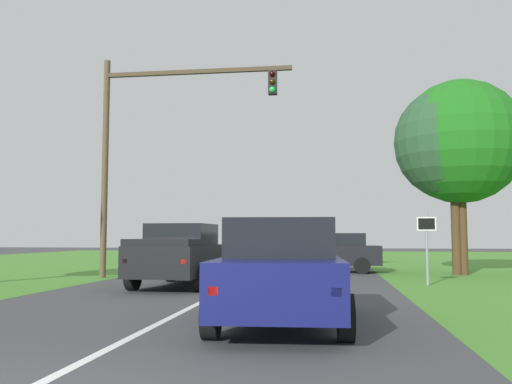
% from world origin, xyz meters
% --- Properties ---
extents(ground_plane, '(120.00, 120.00, 0.00)m').
position_xyz_m(ground_plane, '(0.00, 9.17, 0.00)').
color(ground_plane, '#424244').
extents(red_suv_near, '(2.47, 5.04, 1.88)m').
position_xyz_m(red_suv_near, '(2.22, 5.41, 0.99)').
color(red_suv_near, navy).
rests_on(red_suv_near, ground_plane).
extents(pickup_truck_lead, '(2.53, 5.30, 1.97)m').
position_xyz_m(pickup_truck_lead, '(-1.54, 12.23, 1.00)').
color(pickup_truck_lead, black).
rests_on(pickup_truck_lead, ground_plane).
extents(traffic_light, '(7.42, 0.40, 8.51)m').
position_xyz_m(traffic_light, '(-3.79, 15.39, 5.56)').
color(traffic_light, brown).
rests_on(traffic_light, ground_plane).
extents(keep_moving_sign, '(0.60, 0.09, 2.33)m').
position_xyz_m(keep_moving_sign, '(6.16, 13.57, 1.50)').
color(keep_moving_sign, gray).
rests_on(keep_moving_sign, ground_plane).
extents(oak_tree_right, '(4.84, 4.84, 7.92)m').
position_xyz_m(oak_tree_right, '(8.20, 18.75, 5.48)').
color(oak_tree_right, '#4C351E').
rests_on(oak_tree_right, ground_plane).
extents(crossing_suv_far, '(4.48, 2.12, 1.72)m').
position_xyz_m(crossing_suv_far, '(3.07, 19.84, 0.91)').
color(crossing_suv_far, black).
rests_on(crossing_suv_far, ground_plane).
extents(extra_tree_1, '(5.16, 5.16, 8.10)m').
position_xyz_m(extra_tree_1, '(8.48, 18.80, 5.51)').
color(extra_tree_1, '#4C351E').
rests_on(extra_tree_1, ground_plane).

